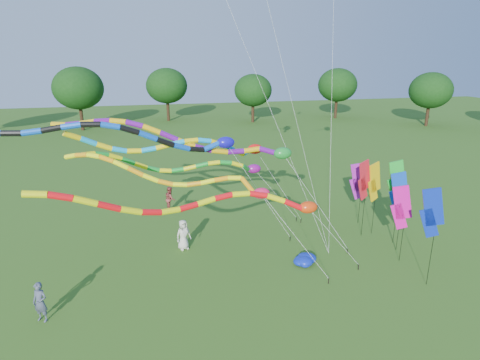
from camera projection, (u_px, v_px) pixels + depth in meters
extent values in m
plane|color=#275B18|center=(316.00, 306.00, 17.85)|extent=(160.00, 160.00, 0.00)
cylinder|color=#382314|center=(426.00, 117.00, 61.12)|extent=(0.50, 0.50, 3.41)
ellipsoid|color=#11380F|center=(430.00, 87.00, 59.80)|extent=(7.20, 7.20, 6.12)
cylinder|color=#382314|center=(335.00, 115.00, 66.20)|extent=(0.50, 0.50, 2.58)
ellipsoid|color=#11380F|center=(337.00, 94.00, 65.20)|extent=(5.45, 5.45, 4.63)
cylinder|color=#382314|center=(252.00, 112.00, 70.38)|extent=(0.50, 0.50, 2.52)
ellipsoid|color=#11380F|center=(252.00, 93.00, 69.40)|extent=(5.31, 5.31, 4.52)
cylinder|color=#382314|center=(170.00, 113.00, 65.28)|extent=(0.50, 0.50, 3.39)
ellipsoid|color=#11380F|center=(169.00, 85.00, 63.97)|extent=(7.16, 7.16, 6.09)
cylinder|color=#382314|center=(74.00, 113.00, 64.62)|extent=(0.50, 0.50, 3.57)
ellipsoid|color=#11380F|center=(70.00, 84.00, 63.23)|extent=(7.54, 7.54, 6.41)
cylinder|color=black|center=(358.00, 267.00, 20.87)|extent=(0.05, 0.05, 0.30)
cylinder|color=silver|center=(335.00, 238.00, 19.79)|extent=(0.02, 0.02, 4.81)
ellipsoid|color=red|center=(308.00, 207.00, 18.75)|extent=(0.91, 0.58, 0.58)
cylinder|color=#F90D14|center=(293.00, 205.00, 18.54)|extent=(0.26, 0.26, 0.91)
cylinder|color=#DFE40B|center=(276.00, 198.00, 18.35)|extent=(0.26, 0.26, 0.88)
cylinder|color=#F90D14|center=(258.00, 195.00, 18.15)|extent=(0.26, 0.26, 0.83)
cylinder|color=#DFE40B|center=(241.00, 194.00, 17.95)|extent=(0.26, 0.26, 0.81)
cylinder|color=#F90D14|center=(223.00, 197.00, 17.73)|extent=(0.26, 0.26, 0.81)
cylinder|color=#DFE40B|center=(206.00, 201.00, 17.47)|extent=(0.26, 0.26, 0.82)
cylinder|color=#F90D14|center=(189.00, 207.00, 17.15)|extent=(0.26, 0.26, 0.82)
cylinder|color=#DFE40B|center=(170.00, 211.00, 16.76)|extent=(0.26, 0.26, 0.83)
cylinder|color=#F90D14|center=(151.00, 212.00, 16.30)|extent=(0.26, 0.26, 0.85)
cylinder|color=#DFE40B|center=(131.00, 211.00, 15.80)|extent=(0.26, 0.26, 0.88)
cylinder|color=#F90D14|center=(109.00, 206.00, 15.29)|extent=(0.26, 0.26, 0.90)
cylinder|color=#DFE40B|center=(85.00, 201.00, 14.80)|extent=(0.26, 0.26, 0.89)
cylinder|color=#F90D14|center=(60.00, 196.00, 14.39)|extent=(0.26, 0.26, 0.85)
cylinder|color=#DFE40B|center=(35.00, 194.00, 14.07)|extent=(0.26, 0.26, 0.81)
cylinder|color=black|center=(329.00, 281.00, 19.59)|extent=(0.05, 0.05, 0.30)
cylinder|color=silver|center=(296.00, 237.00, 19.17)|extent=(0.02, 0.02, 5.42)
ellipsoid|color=#E71950|center=(261.00, 193.00, 18.79)|extent=(0.82, 0.53, 0.53)
cylinder|color=orange|center=(248.00, 185.00, 19.05)|extent=(0.24, 0.24, 1.00)
cylinder|color=#FCFF0D|center=(235.00, 178.00, 19.33)|extent=(0.24, 0.24, 0.66)
cylinder|color=orange|center=(222.00, 179.00, 19.45)|extent=(0.24, 0.24, 0.68)
cylinder|color=#FCFF0D|center=(208.00, 182.00, 19.51)|extent=(0.24, 0.24, 0.69)
cylinder|color=orange|center=(194.00, 184.00, 19.52)|extent=(0.24, 0.24, 0.68)
cylinder|color=#FCFF0D|center=(180.00, 185.00, 19.45)|extent=(0.24, 0.24, 0.69)
cylinder|color=orange|center=(165.00, 183.00, 19.33)|extent=(0.24, 0.24, 0.72)
cylinder|color=#FCFF0D|center=(151.00, 178.00, 19.18)|extent=(0.24, 0.24, 0.75)
cylinder|color=orange|center=(136.00, 172.00, 19.03)|extent=(0.24, 0.24, 0.77)
cylinder|color=#FCFF0D|center=(121.00, 165.00, 18.92)|extent=(0.24, 0.24, 0.74)
cylinder|color=orange|center=(107.00, 159.00, 18.90)|extent=(0.24, 0.24, 0.69)
cylinder|color=#FCFF0D|center=(94.00, 156.00, 18.99)|extent=(0.24, 0.24, 0.67)
cylinder|color=orange|center=(82.00, 155.00, 19.17)|extent=(0.24, 0.24, 0.68)
cylinder|color=#FCFF0D|center=(71.00, 156.00, 19.44)|extent=(0.24, 0.24, 0.70)
cylinder|color=black|center=(347.00, 251.00, 22.61)|extent=(0.05, 0.05, 0.30)
cylinder|color=silver|center=(316.00, 203.00, 21.81)|extent=(0.02, 0.02, 6.70)
ellipsoid|color=#198C2A|center=(283.00, 153.00, 21.05)|extent=(0.97, 0.62, 0.62)
cylinder|color=#670D90|center=(268.00, 151.00, 21.27)|extent=(0.28, 0.28, 0.97)
cylinder|color=#DFAB0B|center=(252.00, 150.00, 21.44)|extent=(0.28, 0.28, 0.87)
cylinder|color=#670D90|center=(236.00, 151.00, 21.34)|extent=(0.28, 0.28, 0.87)
cylinder|color=#DFAB0B|center=(220.00, 151.00, 21.17)|extent=(0.28, 0.28, 0.88)
cylinder|color=#670D90|center=(203.00, 148.00, 20.95)|extent=(0.28, 0.28, 0.91)
cylinder|color=#DFAB0B|center=(186.00, 143.00, 20.72)|extent=(0.28, 0.28, 0.94)
cylinder|color=#670D90|center=(169.00, 136.00, 20.50)|extent=(0.28, 0.28, 0.94)
cylinder|color=#DFAB0B|center=(152.00, 129.00, 20.35)|extent=(0.28, 0.28, 0.91)
cylinder|color=#670D90|center=(135.00, 124.00, 20.28)|extent=(0.28, 0.28, 0.87)
cylinder|color=#DFAB0B|center=(118.00, 121.00, 20.33)|extent=(0.28, 0.28, 0.86)
cylinder|color=#670D90|center=(103.00, 121.00, 20.47)|extent=(0.28, 0.28, 0.87)
cylinder|color=#DFAB0B|center=(88.00, 122.00, 20.68)|extent=(0.28, 0.28, 0.88)
cylinder|color=#670D90|center=(73.00, 124.00, 20.93)|extent=(0.28, 0.28, 0.88)
cylinder|color=#DFAB0B|center=(59.00, 125.00, 21.15)|extent=(0.28, 0.28, 0.87)
cylinder|color=black|center=(290.00, 239.00, 24.09)|extent=(0.05, 0.05, 0.30)
cylinder|color=silver|center=(260.00, 193.00, 22.46)|extent=(0.02, 0.02, 7.29)
ellipsoid|color=#130DBB|center=(226.00, 142.00, 20.86)|extent=(0.94, 0.60, 0.60)
cylinder|color=blue|center=(212.00, 146.00, 20.66)|extent=(0.27, 0.27, 0.87)
cylinder|color=black|center=(197.00, 149.00, 20.34)|extent=(0.27, 0.27, 0.86)
cylinder|color=blue|center=(181.00, 147.00, 19.82)|extent=(0.27, 0.27, 0.89)
cylinder|color=black|center=(165.00, 142.00, 19.31)|extent=(0.27, 0.27, 0.91)
cylinder|color=blue|center=(148.00, 136.00, 18.82)|extent=(0.27, 0.27, 0.91)
cylinder|color=black|center=(129.00, 130.00, 18.40)|extent=(0.27, 0.27, 0.87)
cylinder|color=blue|center=(110.00, 126.00, 18.07)|extent=(0.27, 0.27, 0.84)
cylinder|color=black|center=(91.00, 124.00, 17.84)|extent=(0.27, 0.27, 0.83)
cylinder|color=blue|center=(71.00, 126.00, 17.70)|extent=(0.27, 0.27, 0.84)
cylinder|color=black|center=(52.00, 129.00, 17.62)|extent=(0.27, 0.27, 0.85)
cylinder|color=blue|center=(32.00, 132.00, 17.54)|extent=(0.27, 0.27, 0.85)
cylinder|color=black|center=(11.00, 133.00, 17.43)|extent=(0.27, 0.27, 0.84)
cylinder|color=black|center=(301.00, 221.00, 26.71)|extent=(0.05, 0.05, 0.30)
cylinder|color=silver|center=(279.00, 186.00, 24.98)|extent=(0.02, 0.02, 6.40)
ellipsoid|color=red|center=(255.00, 149.00, 23.30)|extent=(0.90, 0.58, 0.58)
cylinder|color=#0DA8EC|center=(247.00, 152.00, 22.80)|extent=(0.26, 0.26, 0.81)
cylinder|color=yellow|center=(238.00, 152.00, 22.21)|extent=(0.26, 0.26, 0.80)
cylinder|color=#0DA8EC|center=(228.00, 147.00, 21.70)|extent=(0.26, 0.26, 0.78)
cylinder|color=yellow|center=(217.00, 143.00, 21.26)|extent=(0.26, 0.26, 0.74)
cylinder|color=#0DA8EC|center=(204.00, 141.00, 20.91)|extent=(0.26, 0.26, 0.71)
cylinder|color=yellow|center=(191.00, 141.00, 20.65)|extent=(0.26, 0.26, 0.71)
cylinder|color=#0DA8EC|center=(177.00, 143.00, 20.47)|extent=(0.26, 0.26, 0.73)
cylinder|color=yellow|center=(163.00, 146.00, 20.33)|extent=(0.26, 0.26, 0.74)
cylinder|color=#0DA8EC|center=(149.00, 150.00, 20.17)|extent=(0.26, 0.26, 0.73)
cylinder|color=yellow|center=(134.00, 151.00, 19.97)|extent=(0.26, 0.26, 0.71)
cylinder|color=#0DA8EC|center=(119.00, 150.00, 19.70)|extent=(0.26, 0.26, 0.73)
cylinder|color=yellow|center=(104.00, 146.00, 19.33)|extent=(0.26, 0.26, 0.76)
cylinder|color=#0DA8EC|center=(88.00, 141.00, 18.88)|extent=(0.26, 0.26, 0.78)
cylinder|color=yellow|center=(72.00, 136.00, 18.37)|extent=(0.26, 0.26, 0.78)
cylinder|color=black|center=(296.00, 219.00, 26.95)|extent=(0.05, 0.05, 0.30)
cylinder|color=silver|center=(276.00, 194.00, 25.73)|extent=(0.02, 0.02, 4.97)
ellipsoid|color=#8B0C83|center=(254.00, 169.00, 24.54)|extent=(0.88, 0.57, 0.57)
cylinder|color=#14982A|center=(246.00, 168.00, 23.97)|extent=(0.26, 0.26, 0.97)
cylinder|color=yellow|center=(237.00, 164.00, 23.40)|extent=(0.26, 0.26, 0.71)
cylinder|color=#14982A|center=(226.00, 162.00, 23.18)|extent=(0.26, 0.26, 0.69)
cylinder|color=yellow|center=(214.00, 163.00, 23.04)|extent=(0.26, 0.26, 0.69)
cylinder|color=#14982A|center=(202.00, 165.00, 22.97)|extent=(0.26, 0.26, 0.71)
cylinder|color=yellow|center=(190.00, 168.00, 22.92)|extent=(0.26, 0.26, 0.71)
cylinder|color=#14982A|center=(178.00, 170.00, 22.84)|extent=(0.26, 0.26, 0.69)
cylinder|color=yellow|center=(166.00, 171.00, 22.71)|extent=(0.26, 0.26, 0.68)
cylinder|color=#14982A|center=(153.00, 169.00, 22.48)|extent=(0.26, 0.26, 0.71)
cylinder|color=yellow|center=(141.00, 166.00, 22.16)|extent=(0.26, 0.26, 0.74)
cylinder|color=#14982A|center=(128.00, 161.00, 21.76)|extent=(0.26, 0.26, 0.76)
cylinder|color=yellow|center=(115.00, 157.00, 21.31)|extent=(0.26, 0.26, 0.75)
cylinder|color=#14982A|center=(102.00, 154.00, 20.84)|extent=(0.26, 0.26, 0.72)
cylinder|color=yellow|center=(88.00, 154.00, 20.38)|extent=(0.26, 0.26, 0.70)
cylinder|color=black|center=(328.00, 256.00, 22.07)|extent=(0.04, 0.04, 0.30)
cylinder|color=silver|center=(272.00, 113.00, 20.89)|extent=(0.01, 0.01, 16.49)
cylinder|color=black|center=(328.00, 256.00, 22.07)|extent=(0.04, 0.04, 0.30)
cylinder|color=silver|center=(272.00, 20.00, 17.15)|extent=(0.01, 0.01, 24.87)
cylinder|color=black|center=(328.00, 256.00, 22.07)|extent=(0.04, 0.04, 0.30)
cylinder|color=silver|center=(331.00, 119.00, 21.85)|extent=(0.01, 0.01, 14.68)
cylinder|color=black|center=(375.00, 201.00, 24.56)|extent=(0.02, 0.02, 4.32)
cube|color=yellow|center=(375.00, 177.00, 23.98)|extent=(1.11, 0.48, 1.93)
cube|color=yellow|center=(373.00, 190.00, 24.17)|extent=(0.97, 0.43, 1.51)
cylinder|color=black|center=(360.00, 196.00, 26.17)|extent=(0.02, 0.02, 3.81)
cube|color=purple|center=(359.00, 177.00, 25.80)|extent=(1.11, 0.47, 1.93)
cube|color=purple|center=(356.00, 189.00, 26.05)|extent=(0.97, 0.42, 1.51)
cylinder|color=black|center=(397.00, 205.00, 23.21)|extent=(0.02, 0.02, 4.76)
cube|color=green|center=(397.00, 176.00, 22.67)|extent=(1.16, 0.25, 1.93)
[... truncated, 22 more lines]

